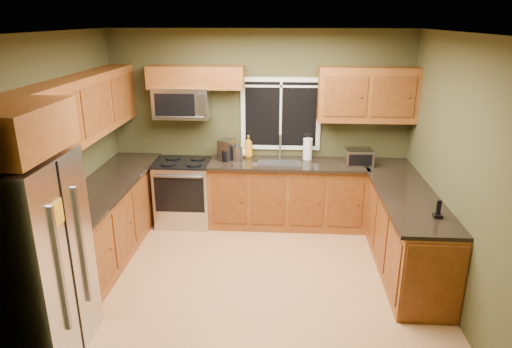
# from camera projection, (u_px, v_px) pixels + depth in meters

# --- Properties ---
(floor) EXTENTS (4.20, 4.20, 0.00)m
(floor) POSITION_uv_depth(u_px,v_px,m) (250.00, 279.00, 5.22)
(floor) COLOR #AC7C4B
(floor) RESTS_ON ground
(ceiling) EXTENTS (4.20, 4.20, 0.00)m
(ceiling) POSITION_uv_depth(u_px,v_px,m) (248.00, 32.00, 4.34)
(ceiling) COLOR white
(ceiling) RESTS_ON back_wall
(back_wall) EXTENTS (4.20, 0.00, 4.20)m
(back_wall) POSITION_uv_depth(u_px,v_px,m) (259.00, 128.00, 6.48)
(back_wall) COLOR #3C3C1F
(back_wall) RESTS_ON ground
(front_wall) EXTENTS (4.20, 0.00, 4.20)m
(front_wall) POSITION_uv_depth(u_px,v_px,m) (227.00, 249.00, 3.09)
(front_wall) COLOR #3C3C1F
(front_wall) RESTS_ON ground
(left_wall) EXTENTS (0.00, 3.60, 3.60)m
(left_wall) POSITION_uv_depth(u_px,v_px,m) (55.00, 163.00, 4.92)
(left_wall) COLOR #3C3C1F
(left_wall) RESTS_ON ground
(right_wall) EXTENTS (0.00, 3.60, 3.60)m
(right_wall) POSITION_uv_depth(u_px,v_px,m) (454.00, 171.00, 4.65)
(right_wall) COLOR #3C3C1F
(right_wall) RESTS_ON ground
(window) EXTENTS (1.12, 0.03, 1.02)m
(window) POSITION_uv_depth(u_px,v_px,m) (281.00, 114.00, 6.38)
(window) COLOR white
(window) RESTS_ON back_wall
(base_cabinets_left) EXTENTS (0.60, 2.65, 0.90)m
(base_cabinets_left) POSITION_uv_depth(u_px,v_px,m) (108.00, 221.00, 5.64)
(base_cabinets_left) COLOR brown
(base_cabinets_left) RESTS_ON ground
(countertop_left) EXTENTS (0.65, 2.65, 0.04)m
(countertop_left) POSITION_uv_depth(u_px,v_px,m) (106.00, 185.00, 5.49)
(countertop_left) COLOR black
(countertop_left) RESTS_ON base_cabinets_left
(base_cabinets_back) EXTENTS (2.17, 0.60, 0.90)m
(base_cabinets_back) POSITION_uv_depth(u_px,v_px,m) (287.00, 195.00, 6.47)
(base_cabinets_back) COLOR brown
(base_cabinets_back) RESTS_ON ground
(countertop_back) EXTENTS (2.17, 0.65, 0.04)m
(countertop_back) POSITION_uv_depth(u_px,v_px,m) (288.00, 164.00, 6.29)
(countertop_back) COLOR black
(countertop_back) RESTS_ON base_cabinets_back
(base_cabinets_peninsula) EXTENTS (0.60, 2.52, 0.90)m
(base_cabinets_peninsula) POSITION_uv_depth(u_px,v_px,m) (402.00, 227.00, 5.47)
(base_cabinets_peninsula) COLOR brown
(base_cabinets_peninsula) RESTS_ON ground
(countertop_peninsula) EXTENTS (0.65, 2.50, 0.04)m
(countertop_peninsula) POSITION_uv_depth(u_px,v_px,m) (404.00, 190.00, 5.33)
(countertop_peninsula) COLOR black
(countertop_peninsula) RESTS_ON base_cabinets_peninsula
(upper_cabinets_left) EXTENTS (0.33, 2.65, 0.72)m
(upper_cabinets_left) POSITION_uv_depth(u_px,v_px,m) (83.00, 108.00, 5.19)
(upper_cabinets_left) COLOR brown
(upper_cabinets_left) RESTS_ON left_wall
(upper_cabinets_back_left) EXTENTS (1.30, 0.33, 0.30)m
(upper_cabinets_back_left) POSITION_uv_depth(u_px,v_px,m) (196.00, 77.00, 6.15)
(upper_cabinets_back_left) COLOR brown
(upper_cabinets_back_left) RESTS_ON back_wall
(upper_cabinets_back_right) EXTENTS (1.30, 0.33, 0.72)m
(upper_cabinets_back_right) POSITION_uv_depth(u_px,v_px,m) (367.00, 95.00, 6.07)
(upper_cabinets_back_right) COLOR brown
(upper_cabinets_back_right) RESTS_ON back_wall
(upper_cabinet_over_fridge) EXTENTS (0.72, 0.90, 0.38)m
(upper_cabinet_over_fridge) POSITION_uv_depth(u_px,v_px,m) (5.00, 130.00, 3.45)
(upper_cabinet_over_fridge) COLOR brown
(upper_cabinet_over_fridge) RESTS_ON left_wall
(refrigerator) EXTENTS (0.74, 0.90, 1.80)m
(refrigerator) POSITION_uv_depth(u_px,v_px,m) (30.00, 261.00, 3.82)
(refrigerator) COLOR #B7B7BC
(refrigerator) RESTS_ON ground
(range) EXTENTS (0.76, 0.69, 0.94)m
(range) POSITION_uv_depth(u_px,v_px,m) (185.00, 192.00, 6.52)
(range) COLOR #B7B7BC
(range) RESTS_ON ground
(microwave) EXTENTS (0.76, 0.41, 0.42)m
(microwave) POSITION_uv_depth(u_px,v_px,m) (182.00, 103.00, 6.24)
(microwave) COLOR #B7B7BC
(microwave) RESTS_ON back_wall
(sink) EXTENTS (0.60, 0.42, 0.36)m
(sink) POSITION_uv_depth(u_px,v_px,m) (280.00, 161.00, 6.30)
(sink) COLOR slate
(sink) RESTS_ON countertop_back
(toaster_oven) EXTENTS (0.38, 0.30, 0.23)m
(toaster_oven) POSITION_uv_depth(u_px,v_px,m) (359.00, 157.00, 6.13)
(toaster_oven) COLOR #B7B7BC
(toaster_oven) RESTS_ON countertop_back
(coffee_maker) EXTENTS (0.25, 0.28, 0.29)m
(coffee_maker) POSITION_uv_depth(u_px,v_px,m) (226.00, 151.00, 6.35)
(coffee_maker) COLOR slate
(coffee_maker) RESTS_ON countertop_back
(kettle) EXTENTS (0.15, 0.15, 0.25)m
(kettle) POSITION_uv_depth(u_px,v_px,m) (238.00, 153.00, 6.32)
(kettle) COLOR #B7B7BC
(kettle) RESTS_ON countertop_back
(paper_towel_roll) EXTENTS (0.16, 0.16, 0.33)m
(paper_towel_roll) POSITION_uv_depth(u_px,v_px,m) (308.00, 149.00, 6.39)
(paper_towel_roll) COLOR white
(paper_towel_roll) RESTS_ON countertop_back
(soap_bottle_a) EXTENTS (0.14, 0.14, 0.32)m
(soap_bottle_a) POSITION_uv_depth(u_px,v_px,m) (248.00, 146.00, 6.48)
(soap_bottle_a) COLOR orange
(soap_bottle_a) RESTS_ON countertop_back
(soap_bottle_c) EXTENTS (0.16, 0.16, 0.18)m
(soap_bottle_c) POSITION_uv_depth(u_px,v_px,m) (241.00, 151.00, 6.51)
(soap_bottle_c) COLOR white
(soap_bottle_c) RESTS_ON countertop_back
(cordless_phone) EXTENTS (0.09, 0.09, 0.19)m
(cordless_phone) POSITION_uv_depth(u_px,v_px,m) (438.00, 212.00, 4.54)
(cordless_phone) COLOR black
(cordless_phone) RESTS_ON countertop_peninsula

